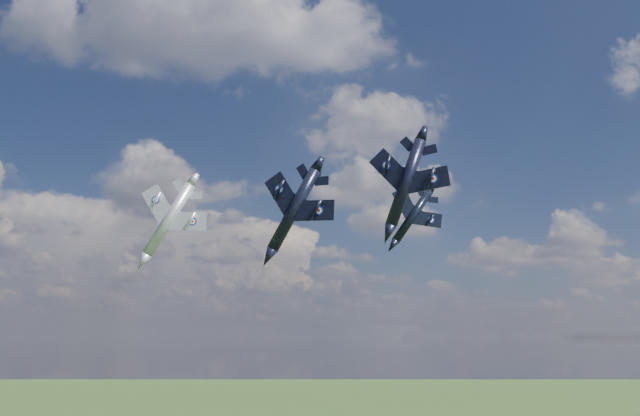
{
  "coord_description": "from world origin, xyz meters",
  "views": [
    {
      "loc": [
        2.14,
        -71.63,
        65.92
      ],
      "look_at": [
        5.89,
        8.51,
        82.62
      ],
      "focal_mm": 35.0,
      "sensor_mm": 36.0,
      "label": 1
    }
  ],
  "objects_px": {
    "jet_lead_navy": "(294,209)",
    "jet_high_navy": "(413,216)",
    "jet_right_navy": "(406,182)",
    "jet_left_silver": "(169,219)"
  },
  "relations": [
    {
      "from": "jet_high_navy",
      "to": "jet_left_silver",
      "type": "height_order",
      "value": "jet_high_navy"
    },
    {
      "from": "jet_high_navy",
      "to": "jet_left_silver",
      "type": "relative_size",
      "value": 0.88
    },
    {
      "from": "jet_high_navy",
      "to": "jet_left_silver",
      "type": "bearing_deg",
      "value": -168.41
    },
    {
      "from": "jet_lead_navy",
      "to": "jet_high_navy",
      "type": "xyz_separation_m",
      "value": [
        18.04,
        12.2,
        1.68
      ]
    },
    {
      "from": "jet_lead_navy",
      "to": "jet_left_silver",
      "type": "distance_m",
      "value": 16.98
    },
    {
      "from": "jet_lead_navy",
      "to": "jet_right_navy",
      "type": "xyz_separation_m",
      "value": [
        12.27,
        -13.39,
        0.4
      ]
    },
    {
      "from": "jet_high_navy",
      "to": "jet_right_navy",
      "type": "bearing_deg",
      "value": -105.99
    },
    {
      "from": "jet_lead_navy",
      "to": "jet_left_silver",
      "type": "relative_size",
      "value": 1.08
    },
    {
      "from": "jet_lead_navy",
      "to": "jet_right_navy",
      "type": "bearing_deg",
      "value": -25.04
    },
    {
      "from": "jet_lead_navy",
      "to": "jet_right_navy",
      "type": "distance_m",
      "value": 18.17
    }
  ]
}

